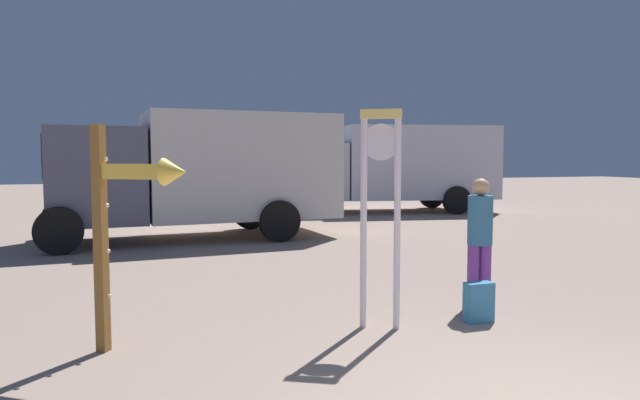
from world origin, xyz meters
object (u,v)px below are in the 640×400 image
object	(u,v)px
arrow_sign	(130,208)
backpack	(478,303)
box_truck_near	(203,170)
box_truck_far	(395,165)
standing_clock	(381,197)
person_near_clock	(480,235)

from	to	relation	value
arrow_sign	backpack	size ratio (longest dim) A/B	4.78
box_truck_near	box_truck_far	distance (m)	8.15
standing_clock	box_truck_near	xyz separation A→B (m)	(-0.91, 7.55, 0.14)
arrow_sign	box_truck_near	xyz separation A→B (m)	(1.62, 7.57, 0.18)
arrow_sign	box_truck_far	size ratio (longest dim) A/B	0.28
arrow_sign	box_truck_near	bearing A→B (deg)	77.96
standing_clock	backpack	size ratio (longest dim) A/B	5.23
arrow_sign	person_near_clock	bearing A→B (deg)	6.66
person_near_clock	box_truck_far	size ratio (longest dim) A/B	0.21
backpack	box_truck_near	distance (m)	8.08
arrow_sign	backpack	distance (m)	3.84
person_near_clock	box_truck_near	world-z (taller)	box_truck_near
standing_clock	person_near_clock	size ratio (longest dim) A/B	1.48
standing_clock	box_truck_near	bearing A→B (deg)	96.88
arrow_sign	person_near_clock	size ratio (longest dim) A/B	1.36
backpack	arrow_sign	bearing A→B (deg)	177.98
arrow_sign	box_truck_near	size ratio (longest dim) A/B	0.33
standing_clock	arrow_sign	xyz separation A→B (m)	(-2.53, -0.03, -0.05)
backpack	box_truck_near	xyz separation A→B (m)	(-2.04, 7.70, 1.34)
standing_clock	person_near_clock	xyz separation A→B (m)	(1.55, 0.45, -0.54)
standing_clock	arrow_sign	size ratio (longest dim) A/B	1.09
arrow_sign	box_truck_far	world-z (taller)	box_truck_far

